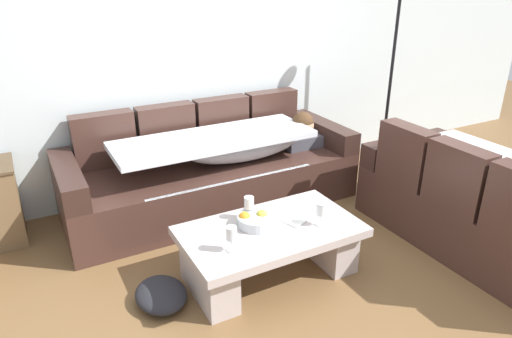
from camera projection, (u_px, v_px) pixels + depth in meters
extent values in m
plane|color=brown|center=(343.00, 299.00, 2.99)|extent=(14.00, 14.00, 0.00)
cube|color=silver|center=(206.00, 44.00, 4.19)|extent=(9.00, 0.10, 2.70)
cube|color=#422922|center=(213.00, 184.00, 4.10)|extent=(2.54, 0.92, 0.42)
cube|color=#422922|center=(104.00, 140.00, 3.88)|extent=(0.51, 0.16, 0.46)
cube|color=#422922|center=(166.00, 130.00, 4.12)|extent=(0.51, 0.16, 0.46)
cube|color=#422922|center=(222.00, 122.00, 4.36)|extent=(0.51, 0.16, 0.46)
cube|color=#422922|center=(271.00, 114.00, 4.59)|extent=(0.51, 0.16, 0.46)
cube|color=#35211B|center=(68.00, 179.00, 3.47)|extent=(0.18, 0.92, 0.20)
cube|color=#35211B|center=(322.00, 131.00, 4.50)|extent=(0.18, 0.92, 0.20)
cube|color=#4C4C56|center=(300.00, 140.00, 4.39)|extent=(0.36, 0.28, 0.11)
sphere|color=tan|center=(303.00, 126.00, 4.29)|extent=(0.21, 0.21, 0.21)
sphere|color=#4C331E|center=(303.00, 122.00, 4.28)|extent=(0.20, 0.20, 0.20)
ellipsoid|color=silver|center=(244.00, 144.00, 4.05)|extent=(1.10, 0.44, 0.28)
cube|color=silver|center=(214.00, 139.00, 3.87)|extent=(1.70, 0.60, 0.05)
cube|color=silver|center=(234.00, 202.00, 3.74)|extent=(1.44, 0.04, 0.38)
cube|color=#422922|center=(482.00, 220.00, 3.51)|extent=(0.92, 1.83, 0.42)
cube|color=#422922|center=(458.00, 178.00, 3.17)|extent=(0.16, 0.46, 0.46)
cube|color=#422922|center=(406.00, 155.00, 3.56)|extent=(0.16, 0.46, 0.46)
cube|color=#35211B|center=(407.00, 149.00, 4.05)|extent=(0.92, 0.18, 0.20)
ellipsoid|color=silver|center=(488.00, 174.00, 3.45)|extent=(0.44, 0.91, 0.28)
cube|color=silver|center=(500.00, 164.00, 3.36)|extent=(0.60, 1.35, 0.05)
cube|color=#BBAEAB|center=(270.00, 232.00, 3.09)|extent=(1.20, 0.68, 0.06)
cube|color=#BBAEAB|center=(208.00, 275.00, 2.96)|extent=(0.20, 0.54, 0.32)
cube|color=#BBAEAB|center=(324.00, 238.00, 3.36)|extent=(0.20, 0.54, 0.32)
cylinder|color=silver|center=(258.00, 220.00, 3.10)|extent=(0.28, 0.28, 0.07)
sphere|color=orange|center=(244.00, 217.00, 3.08)|extent=(0.08, 0.08, 0.08)
sphere|color=gold|center=(262.00, 215.00, 3.11)|extent=(0.08, 0.08, 0.08)
cylinder|color=silver|center=(232.00, 250.00, 2.82)|extent=(0.06, 0.06, 0.01)
cylinder|color=silver|center=(232.00, 244.00, 2.81)|extent=(0.01, 0.01, 0.07)
cylinder|color=silver|center=(231.00, 233.00, 2.77)|extent=(0.07, 0.07, 0.08)
cylinder|color=silver|center=(320.00, 225.00, 3.11)|extent=(0.06, 0.06, 0.01)
cylinder|color=silver|center=(320.00, 219.00, 3.09)|extent=(0.01, 0.01, 0.07)
cylinder|color=silver|center=(321.00, 209.00, 3.06)|extent=(0.07, 0.07, 0.08)
cylinder|color=silver|center=(249.00, 218.00, 3.19)|extent=(0.06, 0.06, 0.01)
cylinder|color=silver|center=(249.00, 213.00, 3.17)|extent=(0.01, 0.01, 0.07)
cylinder|color=silver|center=(249.00, 203.00, 3.14)|extent=(0.07, 0.07, 0.08)
cube|color=white|center=(297.00, 215.00, 3.22)|extent=(0.33, 0.29, 0.01)
cylinder|color=black|center=(381.00, 165.00, 5.04)|extent=(0.28, 0.28, 0.02)
cylinder|color=black|center=(390.00, 82.00, 4.68)|extent=(0.03, 0.03, 1.80)
ellipsoid|color=#232328|center=(161.00, 295.00, 2.93)|extent=(0.33, 0.41, 0.12)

